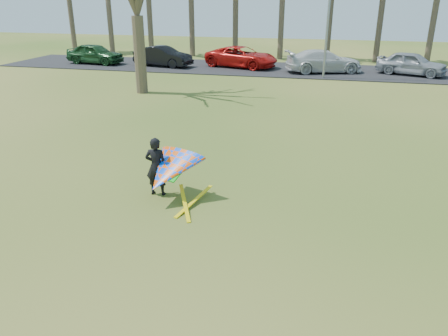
% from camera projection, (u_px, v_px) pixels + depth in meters
% --- Properties ---
extents(ground, '(100.00, 100.00, 0.00)m').
position_uv_depth(ground, '(203.00, 245.00, 9.88)').
color(ground, '#245111').
rests_on(ground, ground).
extents(parking_strip, '(46.00, 7.00, 0.06)m').
position_uv_depth(parking_strip, '(297.00, 70.00, 32.43)').
color(parking_strip, black).
rests_on(parking_strip, ground).
extents(streetlight, '(2.28, 0.18, 8.00)m').
position_uv_depth(streetlight, '(331.00, 8.00, 27.60)').
color(streetlight, gray).
rests_on(streetlight, ground).
extents(car_0, '(4.80, 2.39, 1.57)m').
position_uv_depth(car_0, '(95.00, 54.00, 34.92)').
color(car_0, '#1B4420').
rests_on(car_0, parking_strip).
extents(car_1, '(4.81, 2.47, 1.51)m').
position_uv_depth(car_1, '(163.00, 56.00, 33.66)').
color(car_1, black).
rests_on(car_1, parking_strip).
extents(car_2, '(6.05, 4.06, 1.54)m').
position_uv_depth(car_2, '(242.00, 57.00, 33.26)').
color(car_2, red).
rests_on(car_2, parking_strip).
extents(car_3, '(5.80, 3.80, 1.56)m').
position_uv_depth(car_3, '(324.00, 61.00, 31.04)').
color(car_3, silver).
rests_on(car_3, parking_strip).
extents(car_4, '(4.95, 3.37, 1.56)m').
position_uv_depth(car_4, '(411.00, 63.00, 30.04)').
color(car_4, '#90959C').
rests_on(car_4, parking_strip).
extents(kite_flyer, '(2.13, 2.39, 2.02)m').
position_uv_depth(kite_flyer, '(167.00, 171.00, 11.78)').
color(kite_flyer, black).
rests_on(kite_flyer, ground).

